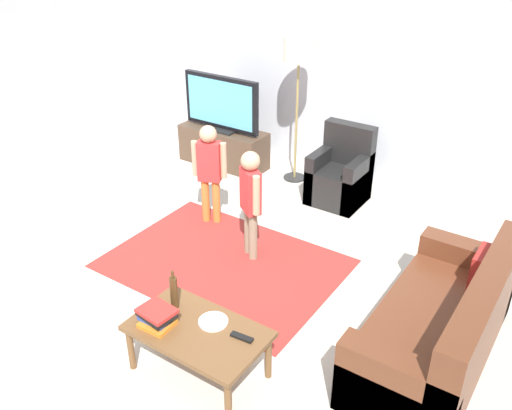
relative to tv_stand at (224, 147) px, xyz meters
The scene contains 15 objects.
ground 2.85m from the tv_stand, 54.10° to the right, with size 7.80×7.80×0.00m, color beige.
wall_back 2.12m from the tv_stand, 22.87° to the left, with size 6.00×0.12×2.70m, color silver.
area_rug 2.37m from the tv_stand, 53.18° to the right, with size 2.20×1.60×0.01m, color #9E2D28.
tv_stand is the anchor object (origin of this frame).
tv 0.60m from the tv_stand, 90.00° to the right, with size 1.10×0.28×0.71m.
couch 4.09m from the tv_stand, 28.98° to the right, with size 0.80×1.80×0.86m.
armchair 1.75m from the tv_stand, ahead, with size 0.60×0.60×0.90m.
floor_lamp 1.65m from the tv_stand, ahead, with size 0.36×0.36×1.78m.
child_near_tv 1.58m from the tv_stand, 58.33° to the right, with size 0.35×0.22×1.12m.
child_center 2.27m from the tv_stand, 46.22° to the right, with size 0.32×0.25×1.12m.
coffee_table 3.78m from the tv_stand, 55.89° to the right, with size 1.00×0.60×0.42m.
book_stack 3.74m from the tv_stand, 60.47° to the right, with size 0.28×0.24×0.13m.
bottle 3.54m from the tv_stand, 59.02° to the right, with size 0.06×0.06×0.33m.
tv_remote 3.89m from the tv_stand, 51.16° to the right, with size 0.17×0.05×0.02m, color black.
plate 3.71m from the tv_stand, 54.21° to the right, with size 0.22×0.22×0.02m.
Camera 1 is at (2.52, -3.15, 3.13)m, focal length 39.01 mm.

